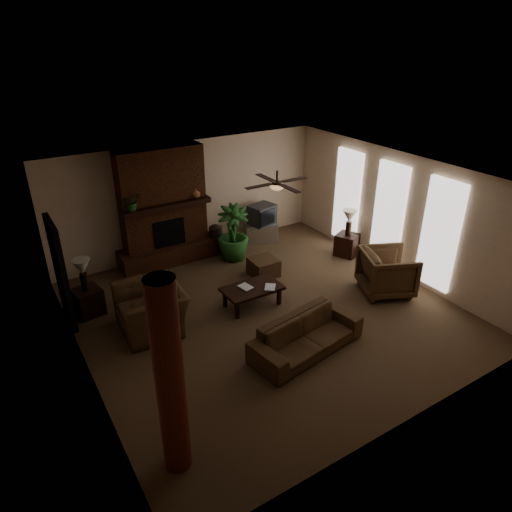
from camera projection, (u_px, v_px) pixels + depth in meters
room_shell at (267, 250)px, 8.69m from camera, size 7.00×7.00×7.00m
fireplace at (165, 217)px, 10.87m from camera, size 2.40×0.70×2.80m
windows at (389, 214)px, 10.49m from camera, size 0.08×3.65×2.35m
log_column at (170, 381)px, 5.47m from camera, size 0.36×0.36×2.80m
doorway at (61, 273)px, 8.59m from camera, size 0.10×1.00×2.10m
ceiling_fan at (277, 185)px, 8.60m from camera, size 1.35×1.35×0.37m
sofa at (307, 330)px, 8.04m from camera, size 2.21×0.94×0.84m
armchair_left at (151, 302)px, 8.57m from camera, size 0.92×1.35×1.14m
armchair_right at (387, 270)px, 9.80m from camera, size 1.31×1.34×1.06m
coffee_table at (252, 290)px, 9.38m from camera, size 1.20×0.70×0.43m
ottoman at (264, 267)px, 10.63m from camera, size 0.62×0.62×0.40m
tv_stand at (261, 231)px, 12.35m from camera, size 0.98×0.79×0.50m
tv at (262, 215)px, 12.08m from camera, size 0.74×0.65×0.52m
floor_vase at (216, 237)px, 11.59m from camera, size 0.34×0.34×0.77m
floor_plant at (233, 244)px, 11.30m from camera, size 1.20×1.56×0.77m
side_table_left at (89, 301)px, 9.16m from camera, size 0.57×0.57×0.55m
lamp_left at (82, 269)px, 8.85m from camera, size 0.42×0.42×0.65m
side_table_right at (347, 245)px, 11.55m from camera, size 0.66×0.66×0.55m
lamp_right at (349, 218)px, 11.22m from camera, size 0.36×0.36×0.65m
mantel_plant at (132, 203)px, 10.06m from camera, size 0.41×0.45×0.33m
mantel_vase at (196, 193)px, 10.84m from camera, size 0.25×0.26×0.22m
book_a at (241, 283)px, 9.21m from camera, size 0.22×0.07×0.29m
book_b at (265, 281)px, 9.28m from camera, size 0.18×0.15×0.29m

